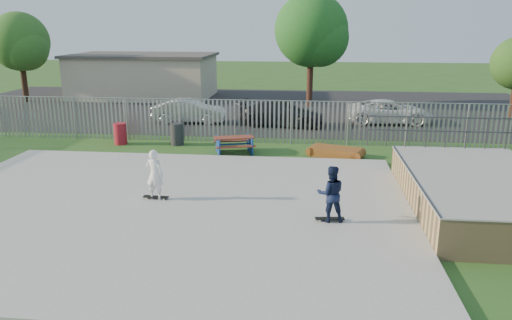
# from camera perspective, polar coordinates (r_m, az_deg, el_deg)

# --- Properties ---
(ground) EXTENTS (120.00, 120.00, 0.00)m
(ground) POSITION_cam_1_polar(r_m,az_deg,el_deg) (15.27, -11.18, -5.68)
(ground) COLOR #2C5A1F
(ground) RESTS_ON ground
(concrete_slab) EXTENTS (15.00, 12.00, 0.15)m
(concrete_slab) POSITION_cam_1_polar(r_m,az_deg,el_deg) (15.24, -11.20, -5.41)
(concrete_slab) COLOR #A5A49F
(concrete_slab) RESTS_ON ground
(quarter_pipe) EXTENTS (5.50, 7.05, 2.19)m
(quarter_pipe) POSITION_cam_1_polar(r_m,az_deg,el_deg) (16.21, 24.10, -3.42)
(quarter_pipe) COLOR tan
(quarter_pipe) RESTS_ON ground
(fence) EXTENTS (26.04, 16.02, 2.00)m
(fence) POSITION_cam_1_polar(r_m,az_deg,el_deg) (19.00, -4.41, 1.92)
(fence) COLOR gray
(fence) RESTS_ON ground
(picnic_table) EXTENTS (2.00, 1.80, 0.70)m
(picnic_table) POSITION_cam_1_polar(r_m,az_deg,el_deg) (21.44, -2.52, 1.75)
(picnic_table) COLOR maroon
(picnic_table) RESTS_ON ground
(funbox) EXTENTS (2.16, 1.58, 0.39)m
(funbox) POSITION_cam_1_polar(r_m,az_deg,el_deg) (21.13, 9.10, 0.90)
(funbox) COLOR brown
(funbox) RESTS_ON ground
(trash_bin_red) EXTENTS (0.59, 0.59, 0.98)m
(trash_bin_red) POSITION_cam_1_polar(r_m,az_deg,el_deg) (23.81, -15.25, 2.92)
(trash_bin_red) COLOR maroon
(trash_bin_red) RESTS_ON ground
(trash_bin_grey) EXTENTS (0.60, 0.60, 1.00)m
(trash_bin_grey) POSITION_cam_1_polar(r_m,az_deg,el_deg) (23.14, -9.03, 2.94)
(trash_bin_grey) COLOR #27282A
(trash_bin_grey) RESTS_ON ground
(parking_lot) EXTENTS (40.00, 18.00, 0.02)m
(parking_lot) POSITION_cam_1_polar(r_m,az_deg,el_deg) (33.31, -1.56, 6.06)
(parking_lot) COLOR black
(parking_lot) RESTS_ON ground
(car_silver) EXTENTS (4.08, 1.58, 1.32)m
(car_silver) POSITION_cam_1_polar(r_m,az_deg,el_deg) (28.10, -7.62, 5.57)
(car_silver) COLOR #B3B3B9
(car_silver) RESTS_ON parking_lot
(car_dark) EXTENTS (4.90, 2.41, 1.37)m
(car_dark) POSITION_cam_1_polar(r_m,az_deg,el_deg) (27.11, 2.93, 5.38)
(car_dark) COLOR black
(car_dark) RESTS_ON parking_lot
(car_white) EXTENTS (4.71, 2.32, 1.29)m
(car_white) POSITION_cam_1_polar(r_m,az_deg,el_deg) (28.73, 14.97, 5.36)
(car_white) COLOR white
(car_white) RESTS_ON parking_lot
(building) EXTENTS (10.40, 6.40, 3.20)m
(building) POSITION_cam_1_polar(r_m,az_deg,el_deg) (38.81, -12.72, 9.40)
(building) COLOR beige
(building) RESTS_ON ground
(tree_left) EXTENTS (4.01, 4.01, 6.19)m
(tree_left) POSITION_cam_1_polar(r_m,az_deg,el_deg) (38.86, -25.42, 12.11)
(tree_left) COLOR #3A2317
(tree_left) RESTS_ON ground
(tree_mid) EXTENTS (4.77, 4.77, 7.35)m
(tree_mid) POSITION_cam_1_polar(r_m,az_deg,el_deg) (33.53, 6.33, 14.52)
(tree_mid) COLOR #47281C
(tree_mid) RESTS_ON ground
(skateboard_a) EXTENTS (0.82, 0.29, 0.08)m
(skateboard_a) POSITION_cam_1_polar(r_m,az_deg,el_deg) (13.98, 8.43, -6.72)
(skateboard_a) COLOR black
(skateboard_a) RESTS_ON concrete_slab
(skateboard_b) EXTENTS (0.81, 0.24, 0.08)m
(skateboard_b) POSITION_cam_1_polar(r_m,az_deg,el_deg) (15.80, -11.36, -4.23)
(skateboard_b) COLOR black
(skateboard_b) RESTS_ON concrete_slab
(skater_navy) EXTENTS (0.83, 0.68, 1.57)m
(skater_navy) POSITION_cam_1_polar(r_m,az_deg,el_deg) (13.72, 8.55, -3.83)
(skater_navy) COLOR #121C3B
(skater_navy) RESTS_ON concrete_slab
(skater_white) EXTENTS (0.64, 0.49, 1.57)m
(skater_white) POSITION_cam_1_polar(r_m,az_deg,el_deg) (15.57, -11.51, -1.64)
(skater_white) COLOR white
(skater_white) RESTS_ON concrete_slab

